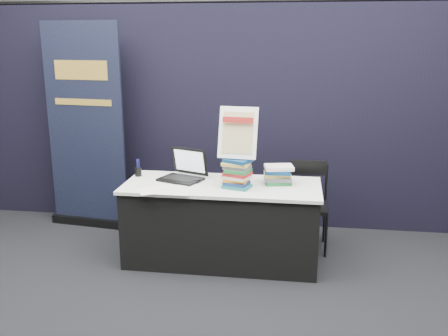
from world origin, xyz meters
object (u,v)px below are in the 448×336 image
Objects in this scene: pullup_banner at (86,139)px; display_table at (222,222)px; info_sign at (238,133)px; book_stack_short at (278,175)px; stacking_chair at (307,201)px; laptop at (182,172)px; book_stack_tall at (237,173)px.

display_table is at bearing -16.47° from pullup_banner.
book_stack_short is at bearing 29.39° from info_sign.
stacking_chair is at bearing 0.68° from pullup_banner.
laptop is at bearing 178.64° from book_stack_short.
book_stack_tall is 1.02× the size of book_stack_short.
display_table is at bearing 5.16° from laptop.
pullup_banner is (-1.19, 0.58, 0.17)m from laptop.
laptop is 0.52× the size of stacking_chair.
info_sign is at bearing -143.11° from stacking_chair.
book_stack_short is 2.19m from pullup_banner.
book_stack_short is 0.56m from stacking_chair.
pullup_banner is at bearing 173.09° from stacking_chair.
pullup_banner is at bearing 162.28° from info_sign.
display_table is 0.61m from laptop.
stacking_chair is (0.79, 0.43, 0.10)m from display_table.
info_sign reaches higher than display_table.
display_table is 0.54m from book_stack_tall.
book_stack_tall reaches higher than display_table.
info_sign is (0.15, -0.06, 0.86)m from display_table.
book_stack_tall reaches higher than stacking_chair.
info_sign is at bearing -16.36° from pullup_banner.
book_stack_tall is 0.40m from book_stack_short.
pullup_banner reaches higher than book_stack_short.
pullup_banner is at bearing 175.31° from laptop.
book_stack_short is at bearing 10.52° from display_table.
laptop is 0.60m from book_stack_tall.
laptop is (-0.40, 0.12, 0.44)m from display_table.
pullup_banner reaches higher than info_sign.
display_table is 6.94× the size of book_stack_short.
book_stack_short is (0.36, 0.19, -0.05)m from book_stack_tall.
display_table is at bearing -152.16° from stacking_chair.
book_stack_tall is (0.55, -0.21, 0.07)m from laptop.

